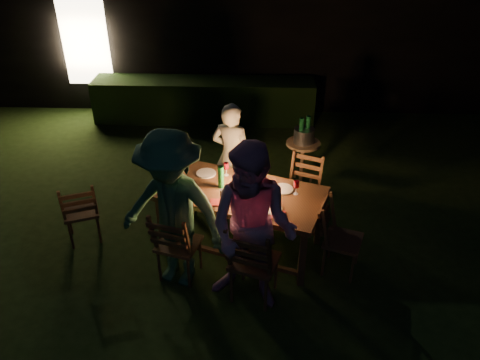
{
  "coord_description": "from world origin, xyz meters",
  "views": [
    {
      "loc": [
        0.53,
        -4.72,
        3.78
      ],
      "look_at": [
        0.34,
        0.15,
        0.81
      ],
      "focal_mm": 35.0,
      "sensor_mm": 36.0,
      "label": 1
    }
  ],
  "objects_px": {
    "dining_table": "(241,197)",
    "lantern": "(246,179)",
    "chair_near_left": "(179,255)",
    "person_opp_left": "(172,212)",
    "bottle_bucket_a": "(301,134)",
    "bottle_bucket_b": "(307,131)",
    "chair_far_right": "(300,203)",
    "chair_far_left": "(231,188)",
    "chair_near_right": "(253,274)",
    "person_opp_right": "(253,230)",
    "bottle_table": "(221,177)",
    "chair_end": "(340,250)",
    "side_table": "(303,147)",
    "person_house_side": "(232,157)",
    "ice_bucket": "(304,136)",
    "chair_spare": "(83,221)"
  },
  "relations": [
    {
      "from": "chair_far_left",
      "to": "person_opp_right",
      "type": "distance_m",
      "value": 1.94
    },
    {
      "from": "chair_near_left",
      "to": "person_opp_left",
      "type": "distance_m",
      "value": 0.64
    },
    {
      "from": "bottle_bucket_a",
      "to": "chair_far_left",
      "type": "bearing_deg",
      "value": -146.69
    },
    {
      "from": "dining_table",
      "to": "chair_near_right",
      "type": "distance_m",
      "value": 0.98
    },
    {
      "from": "person_opp_right",
      "to": "person_opp_left",
      "type": "height_order",
      "value": "person_opp_right"
    },
    {
      "from": "chair_near_right",
      "to": "chair_far_left",
      "type": "bearing_deg",
      "value": 119.33
    },
    {
      "from": "bottle_bucket_b",
      "to": "side_table",
      "type": "bearing_deg",
      "value": -141.34
    },
    {
      "from": "bottle_table",
      "to": "person_opp_right",
      "type": "bearing_deg",
      "value": -68.72
    },
    {
      "from": "chair_end",
      "to": "side_table",
      "type": "height_order",
      "value": "chair_end"
    },
    {
      "from": "person_opp_left",
      "to": "bottle_table",
      "type": "xyz_separation_m",
      "value": [
        0.46,
        0.71,
        0.01
      ]
    },
    {
      "from": "lantern",
      "to": "chair_near_right",
      "type": "bearing_deg",
      "value": -83.23
    },
    {
      "from": "chair_spare",
      "to": "ice_bucket",
      "type": "distance_m",
      "value": 3.27
    },
    {
      "from": "chair_near_left",
      "to": "side_table",
      "type": "bearing_deg",
      "value": 69.95
    },
    {
      "from": "side_table",
      "to": "ice_bucket",
      "type": "xyz_separation_m",
      "value": [
        0.0,
        -0.0,
        0.19
      ]
    },
    {
      "from": "chair_far_left",
      "to": "person_opp_left",
      "type": "height_order",
      "value": "person_opp_left"
    },
    {
      "from": "dining_table",
      "to": "side_table",
      "type": "bearing_deg",
      "value": 80.23
    },
    {
      "from": "person_opp_left",
      "to": "bottle_bucket_b",
      "type": "distance_m",
      "value": 2.75
    },
    {
      "from": "chair_spare",
      "to": "person_opp_right",
      "type": "bearing_deg",
      "value": -45.98
    },
    {
      "from": "chair_end",
      "to": "person_house_side",
      "type": "relative_size",
      "value": 0.62
    },
    {
      "from": "chair_far_left",
      "to": "person_opp_right",
      "type": "height_order",
      "value": "person_opp_right"
    },
    {
      "from": "person_opp_right",
      "to": "person_opp_left",
      "type": "distance_m",
      "value": 0.9
    },
    {
      "from": "dining_table",
      "to": "bottle_bucket_a",
      "type": "bearing_deg",
      "value": 81.03
    },
    {
      "from": "chair_far_right",
      "to": "lantern",
      "type": "height_order",
      "value": "lantern"
    },
    {
      "from": "person_house_side",
      "to": "lantern",
      "type": "distance_m",
      "value": 0.94
    },
    {
      "from": "chair_near_right",
      "to": "chair_spare",
      "type": "relative_size",
      "value": 1.15
    },
    {
      "from": "lantern",
      "to": "bottle_bucket_b",
      "type": "bearing_deg",
      "value": 61.55
    },
    {
      "from": "lantern",
      "to": "bottle_table",
      "type": "distance_m",
      "value": 0.3
    },
    {
      "from": "person_house_side",
      "to": "bottle_table",
      "type": "distance_m",
      "value": 0.86
    },
    {
      "from": "bottle_table",
      "to": "bottle_bucket_a",
      "type": "bearing_deg",
      "value": 53.86
    },
    {
      "from": "dining_table",
      "to": "lantern",
      "type": "distance_m",
      "value": 0.25
    },
    {
      "from": "chair_far_right",
      "to": "person_house_side",
      "type": "relative_size",
      "value": 0.63
    },
    {
      "from": "person_opp_right",
      "to": "bottle_bucket_b",
      "type": "relative_size",
      "value": 5.9
    },
    {
      "from": "chair_spare",
      "to": "chair_far_right",
      "type": "bearing_deg",
      "value": -11.37
    },
    {
      "from": "chair_end",
      "to": "lantern",
      "type": "height_order",
      "value": "lantern"
    },
    {
      "from": "chair_spare",
      "to": "ice_bucket",
      "type": "height_order",
      "value": "chair_spare"
    },
    {
      "from": "side_table",
      "to": "bottle_bucket_b",
      "type": "xyz_separation_m",
      "value": [
        0.05,
        0.04,
        0.24
      ]
    },
    {
      "from": "chair_near_right",
      "to": "bottle_bucket_b",
      "type": "xyz_separation_m",
      "value": [
        0.74,
        2.48,
        0.52
      ]
    },
    {
      "from": "dining_table",
      "to": "person_opp_left",
      "type": "bearing_deg",
      "value": -118.76
    },
    {
      "from": "chair_end",
      "to": "person_opp_right",
      "type": "xyz_separation_m",
      "value": [
        -1.01,
        -0.52,
        0.66
      ]
    },
    {
      "from": "person_opp_right",
      "to": "chair_far_left",
      "type": "bearing_deg",
      "value": 119.45
    },
    {
      "from": "person_house_side",
      "to": "person_opp_right",
      "type": "distance_m",
      "value": 1.88
    },
    {
      "from": "chair_end",
      "to": "side_table",
      "type": "distance_m",
      "value": 2.01
    },
    {
      "from": "bottle_bucket_a",
      "to": "bottle_bucket_b",
      "type": "bearing_deg",
      "value": 38.66
    },
    {
      "from": "chair_end",
      "to": "lantern",
      "type": "relative_size",
      "value": 2.72
    },
    {
      "from": "chair_end",
      "to": "bottle_bucket_b",
      "type": "height_order",
      "value": "bottle_bucket_b"
    },
    {
      "from": "chair_near_left",
      "to": "chair_far_left",
      "type": "height_order",
      "value": "chair_near_left"
    },
    {
      "from": "chair_end",
      "to": "person_opp_left",
      "type": "bearing_deg",
      "value": -63.45
    },
    {
      "from": "chair_spare",
      "to": "lantern",
      "type": "xyz_separation_m",
      "value": [
        2.05,
        -0.01,
        0.68
      ]
    },
    {
      "from": "side_table",
      "to": "bottle_bucket_b",
      "type": "relative_size",
      "value": 2.12
    },
    {
      "from": "bottle_bucket_a",
      "to": "person_house_side",
      "type": "bearing_deg",
      "value": -148.3
    }
  ]
}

